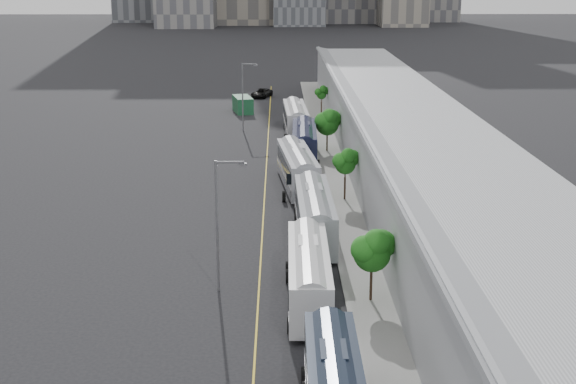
{
  "coord_description": "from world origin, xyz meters",
  "views": [
    {
      "loc": [
        -0.17,
        -11.82,
        20.11
      ],
      "look_at": [
        0.57,
        50.57,
        3.0
      ],
      "focal_mm": 50.0,
      "sensor_mm": 36.0,
      "label": 1
    }
  ],
  "objects_px": {
    "bus_2": "(309,279)",
    "suv": "(262,93)",
    "bus_4": "(297,172)",
    "bus_5": "(304,145)",
    "shipping_container": "(243,104)",
    "street_lamp_far": "(244,92)",
    "bus_3": "(314,219)",
    "bus_6": "(295,122)",
    "street_lamp_near": "(220,217)"
  },
  "relations": [
    {
      "from": "bus_5",
      "to": "bus_6",
      "type": "height_order",
      "value": "bus_6"
    },
    {
      "from": "bus_3",
      "to": "suv",
      "type": "height_order",
      "value": "bus_3"
    },
    {
      "from": "bus_4",
      "to": "bus_5",
      "type": "xyz_separation_m",
      "value": [
        1.07,
        12.62,
        -0.03
      ]
    },
    {
      "from": "bus_3",
      "to": "street_lamp_near",
      "type": "xyz_separation_m",
      "value": [
        -6.53,
        -10.61,
        3.44
      ]
    },
    {
      "from": "bus_5",
      "to": "street_lamp_far",
      "type": "height_order",
      "value": "street_lamp_far"
    },
    {
      "from": "bus_5",
      "to": "shipping_container",
      "type": "distance_m",
      "value": 32.23
    },
    {
      "from": "bus_3",
      "to": "shipping_container",
      "type": "xyz_separation_m",
      "value": [
        -8.09,
        59.0,
        -0.46
      ]
    },
    {
      "from": "bus_2",
      "to": "bus_4",
      "type": "relative_size",
      "value": 0.93
    },
    {
      "from": "bus_3",
      "to": "bus_6",
      "type": "height_order",
      "value": "bus_6"
    },
    {
      "from": "bus_5",
      "to": "shipping_container",
      "type": "relative_size",
      "value": 2.32
    },
    {
      "from": "street_lamp_near",
      "to": "bus_3",
      "type": "bearing_deg",
      "value": 58.38
    },
    {
      "from": "street_lamp_near",
      "to": "suv",
      "type": "distance_m",
      "value": 84.3
    },
    {
      "from": "bus_2",
      "to": "street_lamp_near",
      "type": "distance_m",
      "value": 6.9
    },
    {
      "from": "bus_3",
      "to": "bus_4",
      "type": "distance_m",
      "value": 15.24
    },
    {
      "from": "bus_3",
      "to": "bus_6",
      "type": "distance_m",
      "value": 41.83
    },
    {
      "from": "bus_4",
      "to": "suv",
      "type": "xyz_separation_m",
      "value": [
        -4.62,
        58.36,
        -0.91
      ]
    },
    {
      "from": "bus_3",
      "to": "suv",
      "type": "distance_m",
      "value": 73.79
    },
    {
      "from": "bus_4",
      "to": "street_lamp_near",
      "type": "relative_size",
      "value": 1.54
    },
    {
      "from": "bus_2",
      "to": "suv",
      "type": "relative_size",
      "value": 2.39
    },
    {
      "from": "bus_4",
      "to": "bus_6",
      "type": "relative_size",
      "value": 1.0
    },
    {
      "from": "suv",
      "to": "bus_3",
      "type": "bearing_deg",
      "value": -66.68
    },
    {
      "from": "bus_3",
      "to": "street_lamp_far",
      "type": "xyz_separation_m",
      "value": [
        -7.24,
        44.3,
        3.48
      ]
    },
    {
      "from": "bus_6",
      "to": "street_lamp_far",
      "type": "relative_size",
      "value": 1.52
    },
    {
      "from": "shipping_container",
      "to": "suv",
      "type": "xyz_separation_m",
      "value": [
        2.5,
        14.57,
        -0.43
      ]
    },
    {
      "from": "bus_3",
      "to": "bus_5",
      "type": "distance_m",
      "value": 27.83
    },
    {
      "from": "shipping_container",
      "to": "suv",
      "type": "relative_size",
      "value": 1.07
    },
    {
      "from": "bus_2",
      "to": "bus_5",
      "type": "distance_m",
      "value": 40.36
    },
    {
      "from": "bus_3",
      "to": "shipping_container",
      "type": "distance_m",
      "value": 59.55
    },
    {
      "from": "street_lamp_near",
      "to": "suv",
      "type": "bearing_deg",
      "value": 89.36
    },
    {
      "from": "bus_6",
      "to": "street_lamp_near",
      "type": "height_order",
      "value": "street_lamp_near"
    },
    {
      "from": "bus_2",
      "to": "bus_4",
      "type": "distance_m",
      "value": 27.74
    },
    {
      "from": "street_lamp_near",
      "to": "suv",
      "type": "height_order",
      "value": "street_lamp_near"
    },
    {
      "from": "street_lamp_near",
      "to": "shipping_container",
      "type": "xyz_separation_m",
      "value": [
        -1.56,
        69.61,
        -3.9
      ]
    },
    {
      "from": "street_lamp_near",
      "to": "bus_6",
      "type": "bearing_deg",
      "value": 83.54
    },
    {
      "from": "street_lamp_far",
      "to": "shipping_container",
      "type": "relative_size",
      "value": 1.57
    },
    {
      "from": "bus_4",
      "to": "street_lamp_near",
      "type": "bearing_deg",
      "value": -107.75
    },
    {
      "from": "bus_2",
      "to": "bus_4",
      "type": "xyz_separation_m",
      "value": [
        -0.06,
        27.74,
        0.09
      ]
    },
    {
      "from": "bus_3",
      "to": "bus_4",
      "type": "bearing_deg",
      "value": 92.82
    },
    {
      "from": "street_lamp_far",
      "to": "bus_3",
      "type": "bearing_deg",
      "value": -80.71
    },
    {
      "from": "street_lamp_near",
      "to": "suv",
      "type": "relative_size",
      "value": 1.66
    },
    {
      "from": "bus_3",
      "to": "bus_4",
      "type": "height_order",
      "value": "bus_4"
    },
    {
      "from": "bus_5",
      "to": "bus_6",
      "type": "relative_size",
      "value": 0.97
    },
    {
      "from": "bus_6",
      "to": "shipping_container",
      "type": "height_order",
      "value": "bus_6"
    },
    {
      "from": "bus_3",
      "to": "street_lamp_near",
      "type": "bearing_deg",
      "value": -122.46
    },
    {
      "from": "bus_2",
      "to": "bus_4",
      "type": "bearing_deg",
      "value": 90.7
    },
    {
      "from": "street_lamp_far",
      "to": "suv",
      "type": "bearing_deg",
      "value": 86.77
    },
    {
      "from": "bus_2",
      "to": "bus_5",
      "type": "relative_size",
      "value": 0.96
    },
    {
      "from": "bus_6",
      "to": "suv",
      "type": "bearing_deg",
      "value": 97.1
    },
    {
      "from": "suv",
      "to": "bus_6",
      "type": "bearing_deg",
      "value": -62.09
    },
    {
      "from": "street_lamp_near",
      "to": "suv",
      "type": "xyz_separation_m",
      "value": [
        0.94,
        84.18,
        -4.33
      ]
    }
  ]
}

